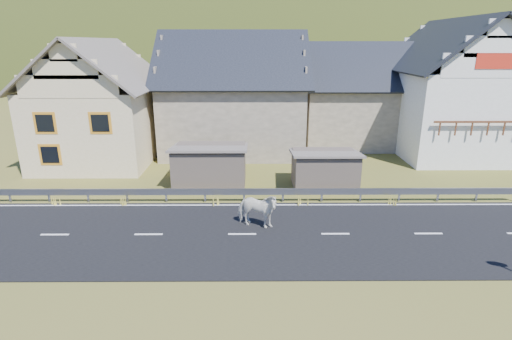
{
  "coord_description": "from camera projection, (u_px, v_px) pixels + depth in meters",
  "views": [
    {
      "loc": [
        0.5,
        -15.41,
        7.86
      ],
      "look_at": [
        0.61,
        2.8,
        2.03
      ],
      "focal_mm": 28.0,
      "sensor_mm": 36.0,
      "label": 1
    }
  ],
  "objects": [
    {
      "name": "shed_left",
      "position": [
        210.0,
        166.0,
        22.91
      ],
      "size": [
        4.3,
        3.3,
        2.4
      ],
      "primitive_type": "cube",
      "color": "brown",
      "rests_on": "ground"
    },
    {
      "name": "house_stone_b",
      "position": [
        359.0,
        90.0,
        32.02
      ],
      "size": [
        9.8,
        8.8,
        8.1
      ],
      "color": "tan",
      "rests_on": "ground"
    },
    {
      "name": "guardrail",
      "position": [
        244.0,
        192.0,
        20.4
      ],
      "size": [
        28.1,
        0.09,
        0.75
      ],
      "color": "#93969B",
      "rests_on": "ground"
    },
    {
      "name": "house_stone_a",
      "position": [
        234.0,
        87.0,
        29.93
      ],
      "size": [
        10.8,
        9.8,
        8.9
      ],
      "color": "tan",
      "rests_on": "ground"
    },
    {
      "name": "house_white",
      "position": [
        453.0,
        83.0,
        28.95
      ],
      "size": [
        8.8,
        10.8,
        9.7
      ],
      "color": "white",
      "rests_on": "ground"
    },
    {
      "name": "mountain",
      "position": [
        263.0,
        102.0,
        194.61
      ],
      "size": [
        440.0,
        280.0,
        260.0
      ],
      "primitive_type": "ellipsoid",
      "color": "#2A3B15",
      "rests_on": "ground"
    },
    {
      "name": "lane_markings",
      "position": [
        242.0,
        234.0,
        17.06
      ],
      "size": [
        60.0,
        6.6,
        0.01
      ],
      "primitive_type": "cube",
      "color": "silver",
      "rests_on": "road"
    },
    {
      "name": "road",
      "position": [
        242.0,
        235.0,
        17.06
      ],
      "size": [
        60.0,
        7.0,
        0.04
      ],
      "primitive_type": "cube",
      "color": "black",
      "rests_on": "ground"
    },
    {
      "name": "house_cream",
      "position": [
        99.0,
        96.0,
        27.11
      ],
      "size": [
        7.8,
        9.8,
        8.3
      ],
      "color": "beige",
      "rests_on": "ground"
    },
    {
      "name": "horse",
      "position": [
        257.0,
        210.0,
        17.49
      ],
      "size": [
        1.51,
        2.13,
        1.64
      ],
      "primitive_type": "imported",
      "rotation": [
        0.0,
        0.0,
        1.21
      ],
      "color": "silver",
      "rests_on": "road"
    },
    {
      "name": "conifer_patch",
      "position": [
        69.0,
        49.0,
        119.66
      ],
      "size": [
        76.0,
        50.0,
        28.0
      ],
      "primitive_type": "ellipsoid",
      "color": "black",
      "rests_on": "ground"
    },
    {
      "name": "shed_right",
      "position": [
        324.0,
        170.0,
        22.51
      ],
      "size": [
        3.8,
        2.9,
        2.2
      ],
      "primitive_type": "cube",
      "color": "brown",
      "rests_on": "ground"
    },
    {
      "name": "ground",
      "position": [
        242.0,
        235.0,
        17.07
      ],
      "size": [
        160.0,
        160.0,
        0.0
      ],
      "primitive_type": "plane",
      "color": "#4B5118",
      "rests_on": "ground"
    }
  ]
}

